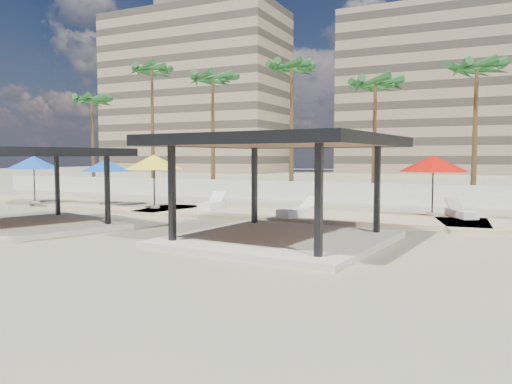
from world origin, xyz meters
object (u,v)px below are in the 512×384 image
Objects in this scene: umbrella_a at (34,163)px; lounger_b at (299,212)px; umbrella_c at (433,164)px; lounger_a at (212,205)px; pavilion_west at (26,181)px; lounger_c at (461,213)px; pavilion_central at (280,179)px.

lounger_b is at bearing 1.07° from umbrella_a.
umbrella_c is 1.40× the size of lounger_a.
umbrella_c is at bearing -40.65° from lounger_b.
lounger_c is at bearing 51.58° from pavilion_west.
umbrella_a is 1.26× the size of umbrella_c.
umbrella_a is at bearing 89.63° from lounger_a.
pavilion_west is at bearing 148.05° from lounger_a.
pavilion_west is 9.03m from lounger_a.
lounger_a is (-10.42, -1.66, -2.12)m from umbrella_c.
umbrella_c reaches higher than lounger_c.
umbrella_c is 10.76m from lounger_a.
pavilion_central is 3.17× the size of lounger_b.
umbrella_a is 21.49m from umbrella_c.
umbrella_a is 1.76× the size of lounger_a.
lounger_a is at bearing -170.97° from umbrella_c.
lounger_b reaches higher than lounger_a.
umbrella_a is 1.68× the size of lounger_b.
pavilion_central is 9.56m from lounger_a.
lounger_a is 0.96× the size of lounger_b.
lounger_c is at bearing 7.84° from umbrella_a.
lounger_b is 1.13× the size of lounger_c.
umbrella_a is 22.76m from lounger_c.
pavilion_central reaches higher than umbrella_c.
pavilion_west is at bearing -42.38° from umbrella_a.
lounger_c is at bearing -46.04° from lounger_b.
lounger_c is (15.17, 9.73, -1.50)m from pavilion_west.
umbrella_a reaches higher than lounger_b.
pavilion_central reaches higher than umbrella_a.
umbrella_c reaches higher than umbrella_a.
umbrella_a is at bearing 69.76° from lounger_c.
lounger_b is (5.16, -1.23, 0.01)m from lounger_a.
umbrella_c is at bearing 70.92° from pavilion_central.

